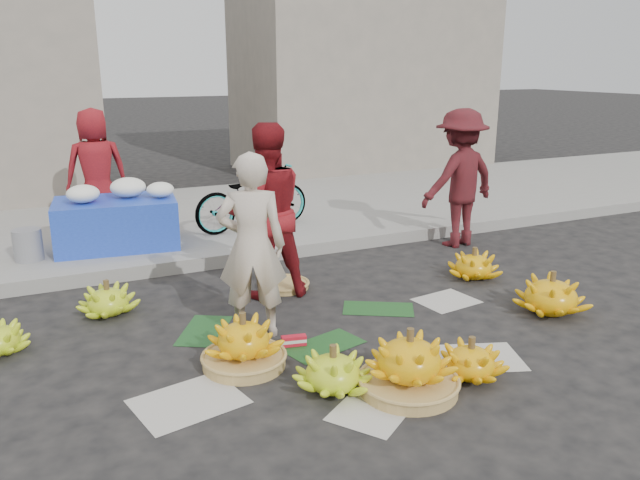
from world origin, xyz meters
name	(u,v)px	position (x,y,z in m)	size (l,w,h in m)	color
ground	(324,334)	(0.00, 0.00, 0.00)	(80.00, 80.00, 0.00)	black
curb	(243,256)	(0.00, 2.20, 0.07)	(40.00, 0.25, 0.15)	gray
sidewalk	(197,218)	(0.00, 4.30, 0.06)	(40.00, 4.00, 0.12)	gray
building_right	(361,49)	(4.50, 7.70, 2.50)	(5.00, 3.00, 5.00)	gray
newspaper_scatter	(371,375)	(0.00, -0.80, 0.00)	(3.20, 1.80, 0.00)	beige
banana_leaves	(304,327)	(-0.10, 0.20, 0.00)	(2.00, 1.00, 0.00)	#16421B
banana_bunch_0	(244,344)	(-0.79, -0.26, 0.18)	(0.70, 0.70, 0.43)	#A27F44
banana_bunch_1	(333,371)	(-0.34, -0.86, 0.15)	(0.55, 0.55, 0.34)	#9AC41C
banana_bunch_2	(409,364)	(0.13, -1.10, 0.20)	(0.78, 0.78, 0.47)	#A27F44
banana_bunch_3	(471,360)	(0.64, -1.12, 0.14)	(0.62, 0.62, 0.32)	#F5B70C
banana_bunch_4	(551,295)	(2.08, -0.44, 0.18)	(0.82, 0.82, 0.40)	#F5B70C
banana_bunch_5	(474,265)	(2.06, 0.64, 0.15)	(0.65, 0.65, 0.34)	#F5B70C
banana_bunch_7	(108,300)	(-1.60, 1.23, 0.14)	(0.60, 0.60, 0.33)	#9AC41C
basket_spare	(284,285)	(0.12, 1.20, 0.03)	(0.48, 0.48, 0.06)	#A27F44
incense_stack	(294,341)	(-0.32, -0.10, 0.05)	(0.20, 0.06, 0.08)	red
vendor_cream	(252,246)	(-0.53, 0.27, 0.77)	(0.56, 0.37, 1.55)	beige
vendor_red	(265,212)	(-0.10, 1.10, 0.84)	(0.82, 0.64, 1.69)	maroon
man_striped	(460,178)	(2.67, 1.76, 0.85)	(1.09, 0.63, 1.69)	maroon
flower_table	(117,220)	(-1.25, 3.04, 0.45)	(1.45, 1.00, 0.79)	#1D3CBC
grey_bucket	(28,245)	(-2.22, 2.91, 0.29)	(0.31, 0.31, 0.35)	gray
flower_vendor	(96,169)	(-1.34, 4.03, 0.90)	(0.76, 0.50, 1.56)	maroon
bicycle	(252,197)	(0.46, 3.16, 0.54)	(1.60, 0.56, 0.84)	gray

